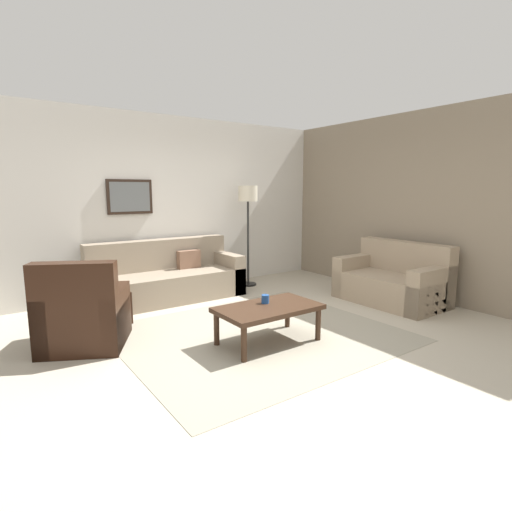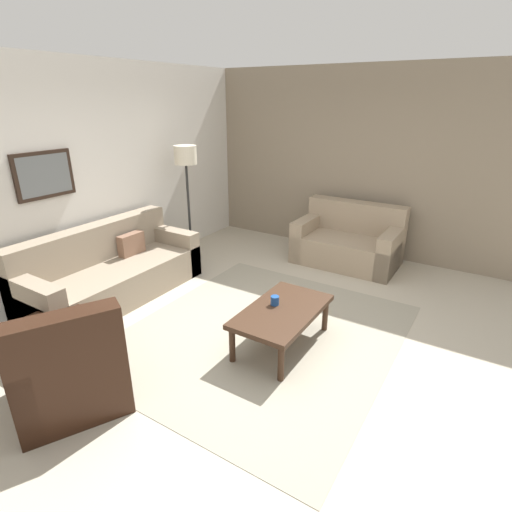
% 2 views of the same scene
% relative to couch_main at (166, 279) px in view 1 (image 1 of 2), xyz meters
% --- Properties ---
extents(ground_plane, '(8.00, 8.00, 0.00)m').
position_rel_couch_main_xyz_m(ground_plane, '(0.23, -2.10, -0.30)').
color(ground_plane, '#B2A893').
extents(rear_partition, '(6.00, 0.12, 2.80)m').
position_rel_couch_main_xyz_m(rear_partition, '(0.23, 0.50, 1.10)').
color(rear_partition, silver).
rests_on(rear_partition, ground_plane).
extents(stone_feature_panel, '(0.12, 5.20, 2.80)m').
position_rel_couch_main_xyz_m(stone_feature_panel, '(3.23, -2.10, 1.10)').
color(stone_feature_panel, gray).
rests_on(stone_feature_panel, ground_plane).
extents(area_rug, '(2.98, 2.62, 0.01)m').
position_rel_couch_main_xyz_m(area_rug, '(0.23, -2.10, -0.29)').
color(area_rug, gray).
rests_on(area_rug, ground_plane).
extents(couch_main, '(2.23, 0.90, 0.88)m').
position_rel_couch_main_xyz_m(couch_main, '(0.00, 0.00, 0.00)').
color(couch_main, gray).
rests_on(couch_main, ground_plane).
extents(couch_loveseat, '(0.90, 1.49, 0.88)m').
position_rel_couch_main_xyz_m(couch_loveseat, '(2.67, -2.15, -0.00)').
color(couch_loveseat, gray).
rests_on(couch_loveseat, ground_plane).
extents(armchair_leather, '(1.08, 1.08, 0.95)m').
position_rel_couch_main_xyz_m(armchair_leather, '(-1.48, -1.36, 0.01)').
color(armchair_leather, black).
rests_on(armchair_leather, ground_plane).
extents(ottoman, '(0.56, 0.56, 0.40)m').
position_rel_couch_main_xyz_m(ottoman, '(-1.10, -0.62, -0.10)').
color(ottoman, black).
rests_on(ottoman, ground_plane).
extents(coffee_table, '(1.10, 0.64, 0.41)m').
position_rel_couch_main_xyz_m(coffee_table, '(0.17, -2.36, 0.06)').
color(coffee_table, '#382316').
rests_on(coffee_table, ground_plane).
extents(cup, '(0.08, 0.08, 0.09)m').
position_rel_couch_main_xyz_m(cup, '(0.21, -2.26, 0.16)').
color(cup, '#1E478C').
rests_on(cup, coffee_table).
extents(lamp_standing, '(0.32, 0.32, 1.71)m').
position_rel_couch_main_xyz_m(lamp_standing, '(1.50, -0.04, 1.11)').
color(lamp_standing, black).
rests_on(lamp_standing, ground_plane).
extents(framed_artwork, '(0.68, 0.04, 0.52)m').
position_rel_couch_main_xyz_m(framed_artwork, '(-0.35, 0.41, 1.24)').
color(framed_artwork, black).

